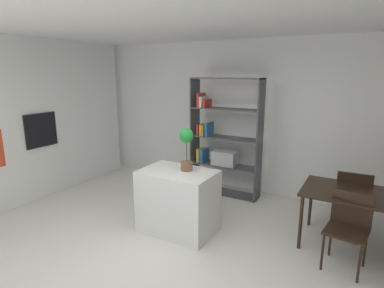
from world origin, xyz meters
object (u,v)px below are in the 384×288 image
object	(u,v)px
potted_plant_on_island	(187,145)
open_bookshelf	(221,141)
built_in_oven	(41,130)
dining_table	(352,198)
dining_chair_near	(349,223)
dining_chair_far	(353,196)
kitchen_island	(178,201)

from	to	relation	value
potted_plant_on_island	open_bookshelf	bearing A→B (deg)	96.69
potted_plant_on_island	open_bookshelf	size ratio (longest dim) A/B	0.28
built_in_oven	dining_table	size ratio (longest dim) A/B	0.50
potted_plant_on_island	dining_table	bearing A→B (deg)	17.46
dining_chair_near	dining_chair_far	xyz separation A→B (m)	(-0.01, 0.90, 0.02)
kitchen_island	dining_chair_near	bearing A→B (deg)	7.44
open_bookshelf	dining_table	world-z (taller)	open_bookshelf
built_in_oven	kitchen_island	size ratio (longest dim) A/B	0.57
potted_plant_on_island	open_bookshelf	distance (m)	1.56
potted_plant_on_island	dining_chair_far	size ratio (longest dim) A/B	0.66
potted_plant_on_island	dining_chair_near	distance (m)	2.18
kitchen_island	dining_table	xyz separation A→B (m)	(2.13, 0.73, 0.23)
built_in_oven	dining_chair_far	world-z (taller)	built_in_oven
open_bookshelf	dining_chair_near	xyz separation A→B (m)	(2.23, -1.34, -0.46)
dining_table	dining_chair_far	bearing A→B (deg)	89.60
open_bookshelf	built_in_oven	bearing A→B (deg)	-146.08
kitchen_island	potted_plant_on_island	xyz separation A→B (m)	(0.09, 0.09, 0.80)
dining_chair_far	dining_chair_near	bearing A→B (deg)	88.58
built_in_oven	dining_chair_far	xyz separation A→B (m)	(4.85, 1.32, -0.69)
built_in_oven	potted_plant_on_island	bearing A→B (deg)	4.81
built_in_oven	potted_plant_on_island	xyz separation A→B (m)	(2.81, 0.24, 0.01)
built_in_oven	open_bookshelf	bearing A→B (deg)	33.92
kitchen_island	dining_table	world-z (taller)	kitchen_island
built_in_oven	kitchen_island	world-z (taller)	built_in_oven
potted_plant_on_island	dining_chair_far	bearing A→B (deg)	28.06
built_in_oven	dining_chair_near	size ratio (longest dim) A/B	0.68
dining_table	dining_chair_far	world-z (taller)	dining_chair_far
dining_chair_far	dining_table	bearing A→B (deg)	87.65
dining_table	dining_chair_near	bearing A→B (deg)	-88.56
built_in_oven	dining_chair_far	size ratio (longest dim) A/B	0.65
kitchen_island	potted_plant_on_island	distance (m)	0.81
potted_plant_on_island	open_bookshelf	xyz separation A→B (m)	(-0.18, 1.53, -0.26)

